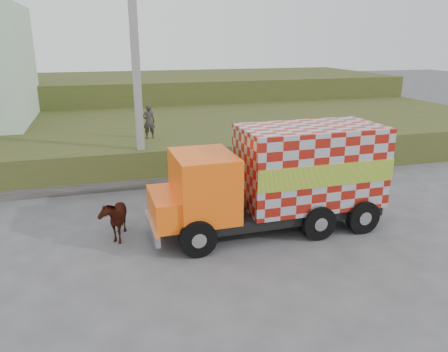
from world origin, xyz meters
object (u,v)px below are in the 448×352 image
object	(u,v)px
cow	(114,217)
pedestrian	(149,122)
cargo_truck	(281,178)
utility_pole	(137,84)

from	to	relation	value
cow	pedestrian	world-z (taller)	pedestrian
cow	cargo_truck	bearing A→B (deg)	1.13
cargo_truck	cow	world-z (taller)	cargo_truck
utility_pole	pedestrian	distance (m)	2.71
utility_pole	cow	distance (m)	6.10
cow	pedestrian	distance (m)	7.23
utility_pole	cargo_truck	distance (m)	7.14
utility_pole	cargo_truck	world-z (taller)	utility_pole
utility_pole	pedestrian	size ratio (longest dim) A/B	5.30
cargo_truck	pedestrian	bearing A→B (deg)	111.64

